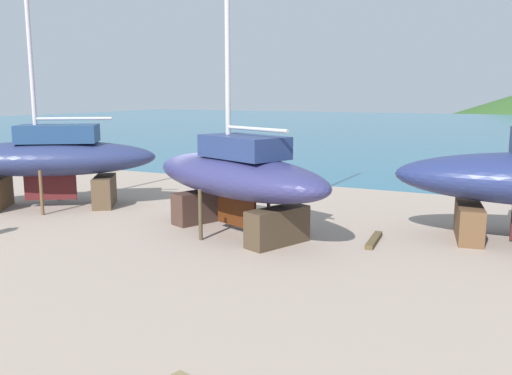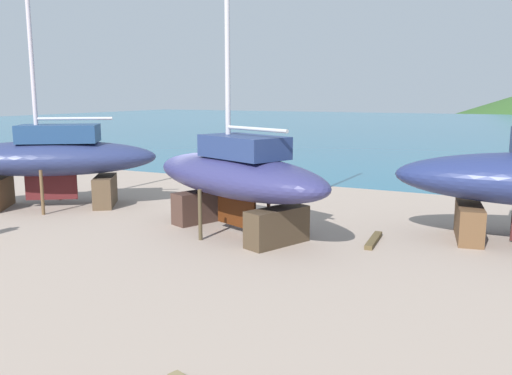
% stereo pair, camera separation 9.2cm
% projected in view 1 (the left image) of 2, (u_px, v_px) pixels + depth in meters
% --- Properties ---
extents(ground_plane, '(49.66, 49.66, 0.00)m').
position_uv_depth(ground_plane, '(126.00, 247.00, 15.40)').
color(ground_plane, tan).
extents(sea_water, '(163.59, 103.72, 0.01)m').
position_uv_depth(sea_water, '(434.00, 127.00, 72.45)').
color(sea_water, '#286886').
rests_on(sea_water, ground).
extents(sailboat_large_starboard, '(8.12, 6.57, 13.23)m').
position_uv_depth(sailboat_large_starboard, '(50.00, 158.00, 20.51)').
color(sailboat_large_starboard, brown).
rests_on(sailboat_large_starboard, ground).
extents(sailboat_small_center, '(7.94, 5.25, 11.87)m').
position_uv_depth(sailboat_small_center, '(237.00, 176.00, 16.70)').
color(sailboat_small_center, '#442E26').
rests_on(sailboat_small_center, ground).
extents(timber_long_aft, '(0.34, 1.78, 0.13)m').
position_uv_depth(timber_long_aft, '(374.00, 240.00, 15.86)').
color(timber_long_aft, brown).
rests_on(timber_long_aft, ground).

